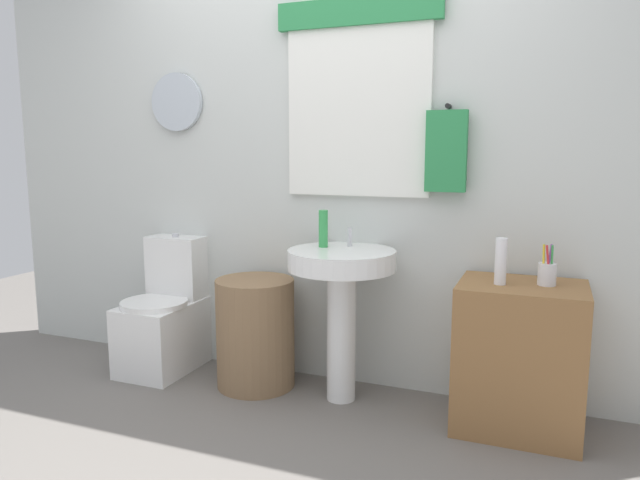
{
  "coord_description": "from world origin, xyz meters",
  "views": [
    {
      "loc": [
        1.14,
        -1.88,
        1.29
      ],
      "look_at": [
        0.08,
        0.8,
        0.84
      ],
      "focal_mm": 32.72,
      "sensor_mm": 36.0,
      "label": 1
    }
  ],
  "objects_px": {
    "laundry_hamper": "(255,333)",
    "lotion_bottle": "(501,261)",
    "soap_bottle": "(323,229)",
    "toilet": "(165,319)",
    "toothbrush_cup": "(547,273)",
    "pedestal_sink": "(342,286)",
    "wooden_cabinet": "(519,357)"
  },
  "relations": [
    {
      "from": "laundry_hamper",
      "to": "lotion_bottle",
      "type": "relative_size",
      "value": 2.82
    },
    {
      "from": "soap_bottle",
      "to": "lotion_bottle",
      "type": "bearing_deg",
      "value": -5.75
    },
    {
      "from": "toilet",
      "to": "laundry_hamper",
      "type": "xyz_separation_m",
      "value": [
        0.62,
        -0.04,
        -0.0
      ]
    },
    {
      "from": "lotion_bottle",
      "to": "toothbrush_cup",
      "type": "xyz_separation_m",
      "value": [
        0.2,
        0.06,
        -0.05
      ]
    },
    {
      "from": "soap_bottle",
      "to": "toothbrush_cup",
      "type": "bearing_deg",
      "value": -1.59
    },
    {
      "from": "soap_bottle",
      "to": "pedestal_sink",
      "type": "bearing_deg",
      "value": -22.62
    },
    {
      "from": "laundry_hamper",
      "to": "lotion_bottle",
      "type": "bearing_deg",
      "value": -1.8
    },
    {
      "from": "laundry_hamper",
      "to": "toilet",
      "type": "bearing_deg",
      "value": 176.67
    },
    {
      "from": "wooden_cabinet",
      "to": "toothbrush_cup",
      "type": "height_order",
      "value": "toothbrush_cup"
    },
    {
      "from": "toilet",
      "to": "laundry_hamper",
      "type": "distance_m",
      "value": 0.62
    },
    {
      "from": "laundry_hamper",
      "to": "wooden_cabinet",
      "type": "height_order",
      "value": "wooden_cabinet"
    },
    {
      "from": "pedestal_sink",
      "to": "soap_bottle",
      "type": "xyz_separation_m",
      "value": [
        -0.12,
        0.05,
        0.28
      ]
    },
    {
      "from": "toilet",
      "to": "laundry_hamper",
      "type": "height_order",
      "value": "toilet"
    },
    {
      "from": "laundry_hamper",
      "to": "soap_bottle",
      "type": "distance_m",
      "value": 0.7
    },
    {
      "from": "laundry_hamper",
      "to": "wooden_cabinet",
      "type": "relative_size",
      "value": 0.87
    },
    {
      "from": "pedestal_sink",
      "to": "lotion_bottle",
      "type": "height_order",
      "value": "lotion_bottle"
    },
    {
      "from": "laundry_hamper",
      "to": "soap_bottle",
      "type": "height_order",
      "value": "soap_bottle"
    },
    {
      "from": "laundry_hamper",
      "to": "toothbrush_cup",
      "type": "relative_size",
      "value": 3.23
    },
    {
      "from": "soap_bottle",
      "to": "laundry_hamper",
      "type": "bearing_deg",
      "value": -172.5
    },
    {
      "from": "soap_bottle",
      "to": "toothbrush_cup",
      "type": "height_order",
      "value": "soap_bottle"
    },
    {
      "from": "toilet",
      "to": "toothbrush_cup",
      "type": "height_order",
      "value": "toothbrush_cup"
    },
    {
      "from": "toilet",
      "to": "lotion_bottle",
      "type": "distance_m",
      "value": 1.96
    },
    {
      "from": "lotion_bottle",
      "to": "pedestal_sink",
      "type": "bearing_deg",
      "value": 177.04
    },
    {
      "from": "toilet",
      "to": "soap_bottle",
      "type": "bearing_deg",
      "value": 0.79
    },
    {
      "from": "pedestal_sink",
      "to": "toothbrush_cup",
      "type": "bearing_deg",
      "value": 1.16
    },
    {
      "from": "toilet",
      "to": "soap_bottle",
      "type": "height_order",
      "value": "soap_bottle"
    },
    {
      "from": "toilet",
      "to": "soap_bottle",
      "type": "distance_m",
      "value": 1.16
    },
    {
      "from": "soap_bottle",
      "to": "toothbrush_cup",
      "type": "distance_m",
      "value": 1.1
    },
    {
      "from": "toothbrush_cup",
      "to": "pedestal_sink",
      "type": "bearing_deg",
      "value": -178.84
    },
    {
      "from": "lotion_bottle",
      "to": "toilet",
      "type": "bearing_deg",
      "value": 177.7
    },
    {
      "from": "toilet",
      "to": "soap_bottle",
      "type": "relative_size",
      "value": 4.12
    },
    {
      "from": "toilet",
      "to": "wooden_cabinet",
      "type": "bearing_deg",
      "value": -1.04
    }
  ]
}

